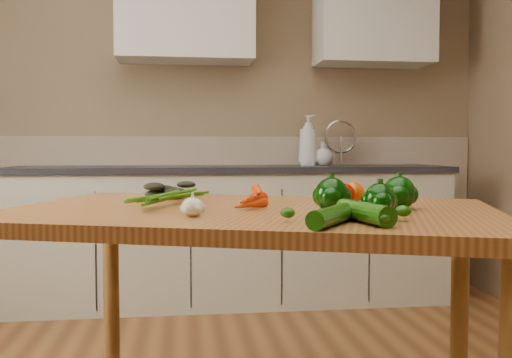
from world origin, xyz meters
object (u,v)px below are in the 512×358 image
object	(u,v)px
tomato_a	(343,194)
tomato_c	(383,195)
soap_bottle_b	(309,152)
pepper_a	(332,195)
carrot_bunch	(227,195)
zucchini_a	(364,212)
tomato_b	(352,192)
table	(251,236)
soap_bottle_a	(308,140)
pepper_c	(380,199)
soap_bottle_c	(323,154)
leafy_greens	(169,184)
garlic_bulb	(193,207)
pepper_b	(399,193)
zucchini_b	(333,215)

from	to	relation	value
tomato_a	tomato_c	xyz separation A→B (m)	(0.12, -0.04, 0.00)
soap_bottle_b	pepper_a	xyz separation A→B (m)	(-0.41, -2.12, -0.12)
carrot_bunch	zucchini_a	bearing A→B (deg)	-36.45
soap_bottle_b	carrot_bunch	distance (m)	2.06
pepper_a	tomato_b	bearing A→B (deg)	60.60
table	tomato_a	size ratio (longest dim) A/B	22.16
soap_bottle_a	pepper_c	size ratio (longest dim) A/B	3.80
table	pepper_a	xyz separation A→B (m)	(0.23, -0.13, 0.14)
pepper_a	pepper_c	bearing A→B (deg)	-41.27
soap_bottle_c	zucchini_a	bearing A→B (deg)	60.49
soap_bottle_c	tomato_c	bearing A→B (deg)	63.76
leafy_greens	garlic_bulb	size ratio (longest dim) A/B	3.48
soap_bottle_a	soap_bottle_c	world-z (taller)	soap_bottle_a
garlic_bulb	zucchini_a	xyz separation A→B (m)	(0.43, -0.19, 0.00)
table	leafy_greens	size ratio (longest dim) A/B	8.10
soap_bottle_a	pepper_b	xyz separation A→B (m)	(-0.18, -2.10, -0.20)
table	soap_bottle_c	xyz separation A→B (m)	(0.74, 1.99, 0.25)
zucchini_b	table	bearing A→B (deg)	109.69
carrot_bunch	pepper_b	bearing A→B (deg)	1.96
soap_bottle_c	zucchini_b	bearing A→B (deg)	58.61
carrot_bunch	leafy_greens	world-z (taller)	leafy_greens
soap_bottle_a	tomato_a	size ratio (longest dim) A/B	4.29
pepper_b	tomato_a	xyz separation A→B (m)	(-0.13, 0.16, -0.01)
pepper_a	pepper_c	size ratio (longest dim) A/B	1.12
soap_bottle_a	table	bearing A→B (deg)	-140.30
soap_bottle_c	zucchini_b	size ratio (longest dim) A/B	0.65
leafy_greens	tomato_b	bearing A→B (deg)	-26.41
tomato_a	tomato_b	size ratio (longest dim) A/B	0.98
garlic_bulb	tomato_b	size ratio (longest dim) A/B	0.77
soap_bottle_a	soap_bottle_c	bearing A→B (deg)	-35.83
pepper_a	tomato_a	size ratio (longest dim) A/B	1.27
pepper_a	pepper_c	world-z (taller)	pepper_a
soap_bottle_a	zucchini_b	world-z (taller)	soap_bottle_a
tomato_c	zucchini_b	world-z (taller)	tomato_c
leafy_greens	pepper_b	xyz separation A→B (m)	(0.73, -0.54, -0.00)
pepper_c	zucchini_a	xyz separation A→B (m)	(-0.10, -0.17, -0.02)
tomato_a	tomato_c	size ratio (longest dim) A/B	0.99
soap_bottle_b	pepper_a	world-z (taller)	soap_bottle_b
tomato_c	pepper_a	bearing A→B (deg)	-145.28
tomato_c	table	bearing A→B (deg)	-177.72
table	pepper_c	world-z (taller)	pepper_c
soap_bottle_a	carrot_bunch	xyz separation A→B (m)	(-0.71, -1.93, -0.21)
soap_bottle_c	zucchini_a	size ratio (longest dim) A/B	0.70
soap_bottle_b	tomato_b	xyz separation A→B (m)	(-0.26, -1.87, -0.13)
soap_bottle_a	tomato_c	world-z (taller)	soap_bottle_a
leafy_greens	pepper_c	distance (m)	0.91
soap_bottle_b	pepper_a	distance (m)	2.17
tomato_b	zucchini_b	distance (m)	0.59
table	carrot_bunch	bearing A→B (deg)	157.23
table	tomato_c	size ratio (longest dim) A/B	22.03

